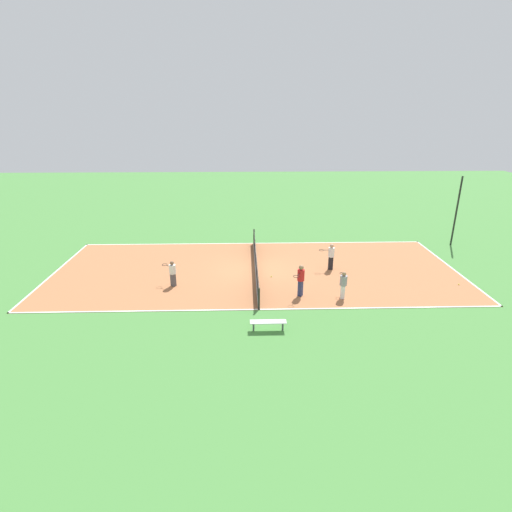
# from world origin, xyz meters

# --- Properties ---
(ground_plane) EXTENTS (80.00, 80.00, 0.00)m
(ground_plane) POSITION_xyz_m (0.00, 0.00, 0.00)
(ground_plane) COLOR #47843D
(court_surface) EXTENTS (10.19, 23.88, 0.02)m
(court_surface) POSITION_xyz_m (0.00, 0.00, 0.01)
(court_surface) COLOR #AD6B42
(court_surface) RESTS_ON ground_plane
(tennis_net) EXTENTS (9.99, 0.10, 1.07)m
(tennis_net) POSITION_xyz_m (0.00, 0.00, 0.57)
(tennis_net) COLOR black
(tennis_net) RESTS_ON court_surface
(bench) EXTENTS (0.36, 1.57, 0.45)m
(bench) POSITION_xyz_m (6.97, 0.33, 0.39)
(bench) COLOR silver
(bench) RESTS_ON ground_plane
(player_near_white) EXTENTS (0.37, 0.94, 1.61)m
(player_near_white) POSITION_xyz_m (0.04, 4.46, 0.94)
(player_near_white) COLOR black
(player_near_white) RESTS_ON court_surface
(player_baseline_gray) EXTENTS (0.97, 0.46, 1.47)m
(player_baseline_gray) POSITION_xyz_m (3.96, 4.28, 0.85)
(player_baseline_gray) COLOR white
(player_baseline_gray) RESTS_ON court_surface
(player_coach_red) EXTENTS (0.97, 0.77, 1.69)m
(player_coach_red) POSITION_xyz_m (3.59, 2.18, 1.00)
(player_coach_red) COLOR navy
(player_coach_red) RESTS_ON court_surface
(player_far_white) EXTENTS (0.83, 0.94, 1.43)m
(player_far_white) POSITION_xyz_m (2.17, -4.57, 0.83)
(player_far_white) COLOR #4C4C51
(player_far_white) RESTS_ON court_surface
(tennis_ball_near_net) EXTENTS (0.07, 0.07, 0.07)m
(tennis_ball_near_net) POSITION_xyz_m (2.51, 11.06, 0.06)
(tennis_ball_near_net) COLOR #CCE033
(tennis_ball_near_net) RESTS_ON court_surface
(tennis_ball_left_sideline) EXTENTS (0.07, 0.07, 0.07)m
(tennis_ball_left_sideline) POSITION_xyz_m (1.15, 0.85, 0.06)
(tennis_ball_left_sideline) COLOR #CCE033
(tennis_ball_left_sideline) RESTS_ON court_surface
(fence_post_back_left) EXTENTS (0.12, 0.12, 4.86)m
(fence_post_back_left) POSITION_xyz_m (-4.33, 13.97, 2.43)
(fence_post_back_left) COLOR black
(fence_post_back_left) RESTS_ON ground_plane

